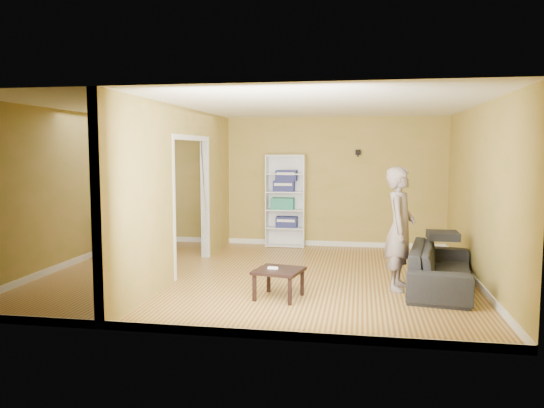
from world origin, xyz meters
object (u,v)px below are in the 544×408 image
Objects in this scene: sofa at (441,261)px; chair_left at (94,225)px; person at (400,218)px; chair_far at (152,223)px; dining_table at (134,215)px; bookshelf at (286,201)px; coffee_table at (279,274)px; chair_near at (121,235)px.

chair_left reaches higher than sofa.
person is at bearing 111.61° from sofa.
chair_left is 1.07× the size of chair_far.
bookshelf is at bearing 23.37° from dining_table.
person is 1.08× the size of bookshelf.
bookshelf reaches higher than coffee_table.
chair_near is (-2.70, -1.83, -0.48)m from bookshelf.
chair_near is at bearing 87.00° from sofa.
coffee_table is at bearing -43.13° from chair_near.
bookshelf reaches higher than sofa.
person is (-0.58, -0.13, 0.61)m from sofa.
dining_table is at bearing 108.22° from chair_left.
coffee_table is 4.53m from chair_far.
coffee_table is at bearing 127.05° from person.
person is 5.15m from dining_table.
chair_near is (-5.32, 1.12, 0.05)m from sofa.
chair_left is at bearing 146.77° from coffee_table.
person is at bearing 25.00° from coffee_table.
sofa is 2.01× the size of chair_left.
chair_far is at bearing 133.32° from coffee_table.
sofa is 5.65m from dining_table.
bookshelf is 2.74m from chair_far.
dining_table is at bearing 140.43° from coffee_table.
chair_left is at bearing 83.44° from person.
dining_table is at bearing 72.15° from chair_far.
chair_left is (-6.17, 1.75, 0.12)m from sofa.
person is 1.88m from coffee_table.
chair_left is 1.06m from chair_near.
bookshelf reaches higher than chair_far.
dining_table is (-2.74, -1.18, -0.20)m from bookshelf.
chair_near is 0.93× the size of chair_far.
chair_far reaches higher than dining_table.
person is 1.94× the size of chair_left.
person reaches higher than sofa.
chair_far is (0.04, 1.30, 0.03)m from chair_near.
dining_table is (-3.19, 2.64, 0.40)m from coffee_table.
bookshelf is at bearing 23.30° from chair_near.
person is 5.92m from chair_left.
coffee_table is 0.65× the size of chair_near.
bookshelf is at bearing 45.56° from person.
chair_far is (-2.65, -0.53, -0.44)m from bookshelf.
bookshelf is 1.43× the size of dining_table.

